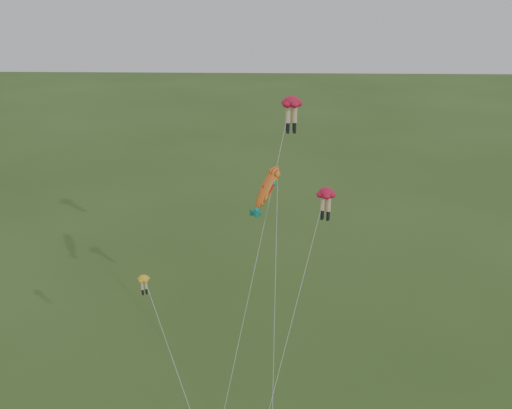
{
  "coord_description": "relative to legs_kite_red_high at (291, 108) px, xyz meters",
  "views": [
    {
      "loc": [
        1.62,
        -31.04,
        28.29
      ],
      "look_at": [
        0.49,
        6.0,
        13.4
      ],
      "focal_mm": 40.0,
      "sensor_mm": 36.0,
      "label": 1
    }
  ],
  "objects": [
    {
      "name": "legs_kite_red_mid",
      "position": [
        2.02,
        -8.54,
        -4.13
      ],
      "size": [
        5.1,
        7.41,
        15.78
      ],
      "rotation": [
        0.0,
        0.0,
        -0.37
      ],
      "color": "red",
      "rests_on": "ground"
    },
    {
      "name": "legs_kite_red_high",
      "position": [
        0.0,
        0.0,
        0.0
      ],
      "size": [
        5.66,
        13.11,
        19.94
      ],
      "rotation": [
        0.0,
        0.0,
        0.12
      ],
      "color": "red",
      "rests_on": "ground"
    },
    {
      "name": "legs_kite_yellow",
      "position": [
        -9.75,
        -9.05,
        -10.56
      ],
      "size": [
        4.96,
        6.08,
        9.43
      ],
      "rotation": [
        0.0,
        0.0,
        0.47
      ],
      "color": "yellow",
      "rests_on": "ground"
    },
    {
      "name": "fish_kite",
      "position": [
        -1.65,
        -6.55,
        -4.08
      ],
      "size": [
        2.51,
        7.0,
        16.66
      ],
      "rotation": [
        0.88,
        0.0,
        -0.72
      ],
      "color": "orange",
      "rests_on": "ground"
    }
  ]
}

